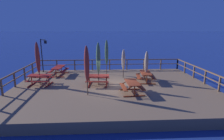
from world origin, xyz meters
TOP-DOWN VIEW (x-y plane):
  - ground_plane at (0.00, 0.00)m, footprint 600.00×600.00m
  - wooden_deck at (0.00, 0.00)m, footprint 14.45×10.57m
  - railing_waterside_far at (-0.00, 5.14)m, footprint 14.25×0.10m
  - railing_side_left at (-7.07, -0.00)m, footprint 0.10×10.37m
  - railing_side_right at (7.07, -0.00)m, footprint 0.10×10.37m
  - picnic_table_front_right at (1.18, -1.67)m, footprint 1.51×1.75m
  - picnic_table_front_left at (-1.09, 0.12)m, footprint 1.78×1.55m
  - picnic_table_back_right at (-4.73, 3.36)m, footprint 1.54×2.05m
  - picnic_table_mid_left at (2.68, 0.83)m, footprint 1.56×1.87m
  - picnic_table_mid_right at (-5.42, 0.44)m, footprint 1.78×1.53m
  - patio_umbrella_tall_front at (-1.70, -1.87)m, footprint 0.32×0.32m
  - patio_umbrella_short_back at (-1.03, 0.09)m, footprint 0.32×0.32m
  - patio_umbrella_short_mid at (1.04, 2.10)m, footprint 0.32×0.32m
  - patio_umbrella_tall_back_left at (2.71, 0.88)m, footprint 0.32×0.32m
  - patio_umbrella_tall_mid_left at (-5.47, 0.48)m, footprint 0.32×0.32m
  - patio_umbrella_tall_mid_right at (-0.35, 3.41)m, footprint 0.32×0.32m
  - lamp_post_hooked at (-6.34, 4.51)m, footprint 0.65×0.36m

SIDE VIEW (x-z plane):
  - ground_plane at x=0.00m, z-range 0.00..0.00m
  - wooden_deck at x=0.00m, z-range 0.00..0.61m
  - picnic_table_front_right at x=1.18m, z-range 0.78..1.55m
  - picnic_table_front_left at x=-1.09m, z-range 0.78..1.55m
  - picnic_table_mid_right at x=-5.42m, z-range 0.78..1.55m
  - picnic_table_mid_left at x=2.68m, z-range 0.78..1.56m
  - picnic_table_back_right at x=-4.73m, z-range 0.79..1.56m
  - railing_side_left at x=-7.07m, z-range 0.81..1.90m
  - railing_side_right at x=7.07m, z-range 0.81..1.90m
  - railing_waterside_far at x=0.00m, z-range 0.82..1.91m
  - patio_umbrella_short_mid at x=1.04m, z-range 0.94..3.40m
  - patio_umbrella_tall_back_left at x=2.71m, z-range 0.94..3.41m
  - patio_umbrella_tall_mid_right at x=-0.35m, z-range 1.04..4.20m
  - patio_umbrella_tall_front at x=-1.70m, z-range 1.04..4.20m
  - patio_umbrella_short_back at x=-1.03m, z-range 1.05..4.24m
  - patio_umbrella_tall_mid_left at x=-5.47m, z-range 1.05..4.27m
  - lamp_post_hooked at x=-6.34m, z-range 1.13..4.33m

